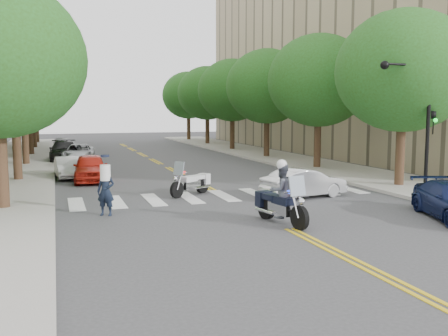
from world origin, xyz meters
name	(u,v)px	position (x,y,z in m)	size (l,w,h in m)	color
ground	(290,229)	(0.00, 0.00, 0.00)	(140.00, 140.00, 0.00)	#38383A
sidewalk_left	(15,165)	(-9.50, 22.00, 0.07)	(5.00, 60.00, 0.15)	#9E9991
sidewalk_right	(275,157)	(9.50, 22.00, 0.07)	(5.00, 60.00, 0.15)	#9E9991
building_right	(417,33)	(26.00, 26.00, 11.00)	(26.00, 44.00, 22.00)	tan
tree_l_1	(13,74)	(-8.80, 14.00, 5.55)	(6.40, 6.40, 8.45)	#382316
tree_l_2	(23,82)	(-8.80, 22.00, 5.55)	(6.40, 6.40, 8.45)	#382316
tree_l_3	(28,88)	(-8.80, 30.00, 5.55)	(6.40, 6.40, 8.45)	#382316
tree_l_4	(32,91)	(-8.80, 38.00, 5.55)	(6.40, 6.40, 8.45)	#382316
tree_l_5	(35,94)	(-8.80, 46.00, 5.55)	(6.40, 6.40, 8.45)	#382316
tree_r_0	(403,71)	(8.80, 6.00, 5.55)	(6.40, 6.40, 8.45)	#382316
tree_r_1	(319,81)	(8.80, 14.00, 5.55)	(6.40, 6.40, 8.45)	#382316
tree_r_2	(267,86)	(8.80, 22.00, 5.55)	(6.40, 6.40, 8.45)	#382316
tree_r_3	(232,90)	(8.80, 30.00, 5.55)	(6.40, 6.40, 8.45)	#382316
tree_r_4	(207,93)	(8.80, 38.00, 5.55)	(6.40, 6.40, 8.45)	#382316
tree_r_5	(188,95)	(8.80, 46.00, 5.55)	(6.40, 6.40, 8.45)	#382316
traffic_signal_pole	(419,110)	(7.72, 3.50, 3.72)	(2.82, 0.42, 6.00)	black
motorcycle_police	(280,195)	(0.04, 0.81, 0.95)	(0.99, 2.61, 2.14)	black
motorcycle_parked	(193,183)	(-1.19, 7.18, 0.54)	(2.13, 1.58, 1.56)	black
officer_standing	(106,191)	(-5.27, 3.96, 0.87)	(0.64, 0.42, 1.75)	black
convertible	(304,183)	(3.15, 5.02, 0.63)	(1.33, 3.81, 1.26)	silver
parked_car_a	(90,168)	(-5.20, 13.00, 0.72)	(1.70, 4.24, 1.44)	#B31F13
parked_car_b	(68,168)	(-6.30, 14.71, 0.58)	(1.24, 3.55, 1.17)	silver
parked_car_c	(79,153)	(-5.31, 23.50, 0.65)	(2.15, 4.67, 1.30)	#A4A6AB
parked_car_d	(64,151)	(-6.30, 24.50, 0.74)	(2.08, 5.11, 1.48)	black
parked_car_e	(62,144)	(-6.30, 33.43, 0.67)	(1.59, 3.95, 1.35)	#AAAAB0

